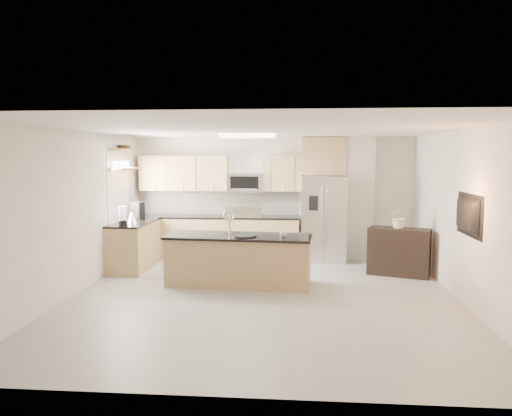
# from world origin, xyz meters

# --- Properties ---
(floor) EXTENTS (6.50, 6.50, 0.00)m
(floor) POSITION_xyz_m (0.00, 0.00, 0.00)
(floor) COLOR #B0AEA8
(floor) RESTS_ON ground
(ceiling) EXTENTS (6.00, 6.50, 0.02)m
(ceiling) POSITION_xyz_m (0.00, 0.00, 2.60)
(ceiling) COLOR white
(ceiling) RESTS_ON wall_back
(wall_back) EXTENTS (6.00, 0.02, 2.60)m
(wall_back) POSITION_xyz_m (0.00, 3.25, 1.30)
(wall_back) COLOR beige
(wall_back) RESTS_ON floor
(wall_front) EXTENTS (6.00, 0.02, 2.60)m
(wall_front) POSITION_xyz_m (0.00, -3.25, 1.30)
(wall_front) COLOR beige
(wall_front) RESTS_ON floor
(wall_left) EXTENTS (0.02, 6.50, 2.60)m
(wall_left) POSITION_xyz_m (-3.00, 0.00, 1.30)
(wall_left) COLOR beige
(wall_left) RESTS_ON floor
(wall_right) EXTENTS (0.02, 6.50, 2.60)m
(wall_right) POSITION_xyz_m (3.00, 0.00, 1.30)
(wall_right) COLOR beige
(wall_right) RESTS_ON floor
(back_counter) EXTENTS (3.55, 0.66, 1.44)m
(back_counter) POSITION_xyz_m (-1.23, 2.93, 0.47)
(back_counter) COLOR tan
(back_counter) RESTS_ON floor
(left_counter) EXTENTS (0.66, 1.50, 0.92)m
(left_counter) POSITION_xyz_m (-2.67, 1.85, 0.46)
(left_counter) COLOR tan
(left_counter) RESTS_ON floor
(range) EXTENTS (0.76, 0.64, 1.14)m
(range) POSITION_xyz_m (-0.60, 2.92, 0.47)
(range) COLOR black
(range) RESTS_ON floor
(upper_cabinets) EXTENTS (3.50, 0.33, 0.75)m
(upper_cabinets) POSITION_xyz_m (-1.30, 3.09, 1.83)
(upper_cabinets) COLOR tan
(upper_cabinets) RESTS_ON wall_back
(microwave) EXTENTS (0.76, 0.40, 0.40)m
(microwave) POSITION_xyz_m (-0.60, 3.04, 1.63)
(microwave) COLOR silver
(microwave) RESTS_ON upper_cabinets
(refrigerator) EXTENTS (0.92, 0.78, 1.78)m
(refrigerator) POSITION_xyz_m (1.06, 2.87, 0.89)
(refrigerator) COLOR silver
(refrigerator) RESTS_ON floor
(partition_column) EXTENTS (0.60, 0.30, 2.60)m
(partition_column) POSITION_xyz_m (1.82, 3.10, 1.30)
(partition_column) COLOR beige
(partition_column) RESTS_ON floor
(window) EXTENTS (0.04, 1.15, 1.65)m
(window) POSITION_xyz_m (-2.98, 1.85, 1.65)
(window) COLOR white
(window) RESTS_ON wall_left
(shelf_lower) EXTENTS (0.30, 1.20, 0.04)m
(shelf_lower) POSITION_xyz_m (-2.85, 1.95, 1.95)
(shelf_lower) COLOR olive
(shelf_lower) RESTS_ON wall_left
(shelf_upper) EXTENTS (0.30, 1.20, 0.04)m
(shelf_upper) POSITION_xyz_m (-2.85, 1.95, 2.32)
(shelf_upper) COLOR olive
(shelf_upper) RESTS_ON wall_left
(ceiling_fixture) EXTENTS (1.00, 0.50, 0.06)m
(ceiling_fixture) POSITION_xyz_m (-0.40, 1.60, 2.56)
(ceiling_fixture) COLOR white
(ceiling_fixture) RESTS_ON ceiling
(island) EXTENTS (2.53, 1.08, 1.28)m
(island) POSITION_xyz_m (-0.48, 0.77, 0.43)
(island) COLOR tan
(island) RESTS_ON floor
(credenza) EXTENTS (1.19, 0.80, 0.88)m
(credenza) POSITION_xyz_m (2.39, 1.68, 0.44)
(credenza) COLOR black
(credenza) RESTS_ON floor
(cup) EXTENTS (0.16, 0.16, 0.10)m
(cup) POSITION_xyz_m (0.29, 0.65, 0.90)
(cup) COLOR white
(cup) RESTS_ON island
(platter) EXTENTS (0.42, 0.42, 0.02)m
(platter) POSITION_xyz_m (-0.37, 0.65, 0.87)
(platter) COLOR black
(platter) RESTS_ON island
(blender) EXTENTS (0.16, 0.16, 0.36)m
(blender) POSITION_xyz_m (-2.67, 1.26, 1.08)
(blender) COLOR black
(blender) RESTS_ON left_counter
(kettle) EXTENTS (0.21, 0.21, 0.27)m
(kettle) POSITION_xyz_m (-2.62, 1.62, 1.04)
(kettle) COLOR silver
(kettle) RESTS_ON left_counter
(coffee_maker) EXTENTS (0.23, 0.26, 0.35)m
(coffee_maker) POSITION_xyz_m (-2.69, 2.20, 1.09)
(coffee_maker) COLOR black
(coffee_maker) RESTS_ON left_counter
(bowl) EXTENTS (0.53, 0.53, 0.10)m
(bowl) POSITION_xyz_m (-2.85, 1.96, 2.39)
(bowl) COLOR silver
(bowl) RESTS_ON shelf_upper
(flower_vase) EXTENTS (0.65, 0.58, 0.64)m
(flower_vase) POSITION_xyz_m (2.39, 1.68, 1.19)
(flower_vase) COLOR silver
(flower_vase) RESTS_ON credenza
(television) EXTENTS (0.14, 1.08, 0.62)m
(television) POSITION_xyz_m (2.91, -0.20, 1.35)
(television) COLOR black
(television) RESTS_ON wall_right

